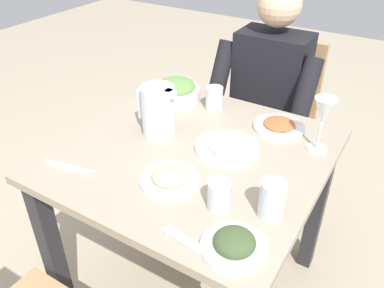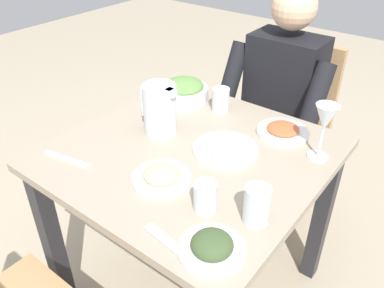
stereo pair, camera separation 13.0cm
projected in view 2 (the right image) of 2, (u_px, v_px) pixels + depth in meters
ground_plane at (192, 284)px, 1.75m from camera, size 8.00×8.00×0.00m
dining_table at (192, 179)px, 1.43m from camera, size 0.87×0.87×0.72m
chair_near at (288, 119)px, 2.01m from camera, size 0.40×0.40×0.87m
diner_near at (272, 109)px, 1.79m from camera, size 0.48×0.53×1.17m
water_pitcher at (160, 109)px, 1.41m from camera, size 0.16×0.12×0.19m
salad_bowl at (184, 90)px, 1.67m from camera, size 0.20×0.20×0.09m
plate_beans at (162, 176)px, 1.21m from camera, size 0.19×0.19×0.05m
plate_rice_curry at (283, 130)px, 1.45m from camera, size 0.19×0.19×0.04m
plate_yoghurt at (225, 147)px, 1.35m from camera, size 0.23×0.23×0.05m
plate_dolmas at (212, 247)px, 0.97m from camera, size 0.17×0.17×0.05m
water_glass_center at (205, 197)px, 1.09m from camera, size 0.07×0.07×0.09m
water_glass_far_left at (221, 100)px, 1.58m from camera, size 0.07×0.07×0.10m
water_glass_near_right at (257, 205)px, 1.04m from camera, size 0.07×0.07×0.11m
wine_glass at (325, 120)px, 1.25m from camera, size 0.08×0.08×0.20m
fork_near at (169, 243)px, 1.00m from camera, size 0.17×0.05×0.01m
knife_near at (67, 159)px, 1.31m from camera, size 0.19×0.05×0.01m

